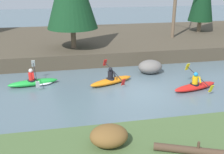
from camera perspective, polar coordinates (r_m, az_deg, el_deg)
name	(u,v)px	position (r m, az deg, el deg)	size (l,w,h in m)	color
ground_plane	(141,93)	(13.94, 6.40, -3.49)	(90.00, 90.00, 0.00)	slate
riverbank_far	(107,41)	(23.56, -1.19, 7.86)	(44.00, 11.99, 0.98)	#4C4233
shrub_clump_second	(109,136)	(8.46, -0.66, -12.66)	(1.22, 1.02, 0.66)	brown
kayaker_lead	(195,86)	(14.91, 17.72, -1.82)	(2.78, 2.05, 1.20)	red
kayaker_middle	(112,80)	(15.00, -0.10, -0.67)	(2.73, 1.99, 1.20)	orange
kayaker_trailing	(35,82)	(15.43, -16.40, -1.02)	(2.80, 2.07, 1.20)	green
boulder_midstream	(150,67)	(16.80, 8.31, 2.23)	(1.54, 1.20, 0.87)	slate
driftwood_log	(191,150)	(8.53, 16.80, -15.03)	(2.15, 1.06, 0.44)	#4C3828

